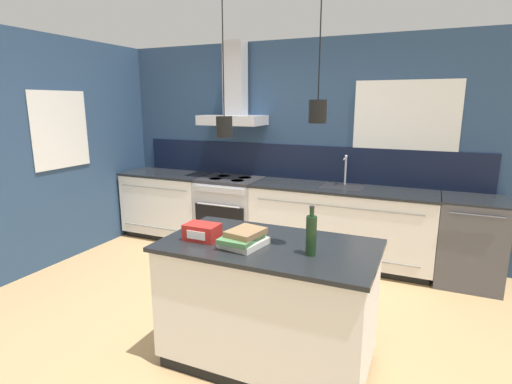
{
  "coord_description": "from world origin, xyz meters",
  "views": [
    {
      "loc": [
        1.54,
        -2.78,
        1.86
      ],
      "look_at": [
        0.09,
        0.51,
        1.05
      ],
      "focal_mm": 28.0,
      "sensor_mm": 36.0,
      "label": 1
    }
  ],
  "objects": [
    {
      "name": "bottle_on_island",
      "position": [
        0.89,
        -0.45,
        1.05
      ],
      "size": [
        0.07,
        0.07,
        0.32
      ],
      "color": "#193319",
      "rests_on": "kitchen_island"
    },
    {
      "name": "red_supply_box",
      "position": [
        0.11,
        -0.48,
        0.97
      ],
      "size": [
        0.24,
        0.17,
        0.11
      ],
      "color": "red",
      "rests_on": "kitchen_island"
    },
    {
      "name": "ground_plane",
      "position": [
        0.0,
        0.0,
        0.0
      ],
      "size": [
        16.0,
        16.0,
        0.0
      ],
      "primitive_type": "plane",
      "color": "tan",
      "rests_on": "ground"
    },
    {
      "name": "wall_left",
      "position": [
        -2.43,
        0.7,
        1.3
      ],
      "size": [
        0.08,
        3.8,
        2.6
      ],
      "color": "navy",
      "rests_on": "ground_plane"
    },
    {
      "name": "counter_run_sink",
      "position": [
        0.64,
        1.69,
        0.46
      ],
      "size": [
        2.09,
        0.64,
        1.26
      ],
      "color": "black",
      "rests_on": "ground_plane"
    },
    {
      "name": "oven_range",
      "position": [
        -0.79,
        1.69,
        0.46
      ],
      "size": [
        0.78,
        0.66,
        0.91
      ],
      "color": "#B5B5BA",
      "rests_on": "ground_plane"
    },
    {
      "name": "wall_back",
      "position": [
        -0.04,
        2.0,
        1.35
      ],
      "size": [
        5.6,
        2.5,
        2.6
      ],
      "color": "navy",
      "rests_on": "ground_plane"
    },
    {
      "name": "dishwasher",
      "position": [
        1.99,
        1.69,
        0.46
      ],
      "size": [
        0.62,
        0.65,
        0.91
      ],
      "color": "#4C4C51",
      "rests_on": "ground_plane"
    },
    {
      "name": "book_stack",
      "position": [
        0.43,
        -0.47,
        0.96
      ],
      "size": [
        0.3,
        0.34,
        0.11
      ],
      "color": "silver",
      "rests_on": "kitchen_island"
    },
    {
      "name": "counter_run_left",
      "position": [
        -1.77,
        1.69,
        0.46
      ],
      "size": [
        1.2,
        0.64,
        0.91
      ],
      "color": "black",
      "rests_on": "ground_plane"
    },
    {
      "name": "kitchen_island",
      "position": [
        0.57,
        -0.37,
        0.46
      ],
      "size": [
        1.48,
        0.83,
        0.91
      ],
      "color": "black",
      "rests_on": "ground_plane"
    }
  ]
}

